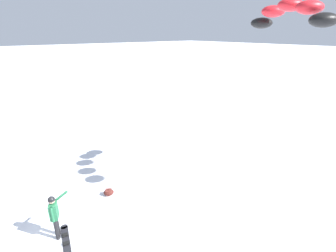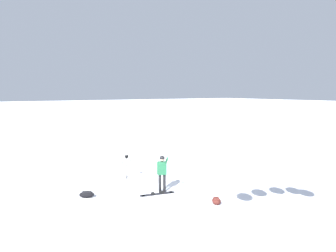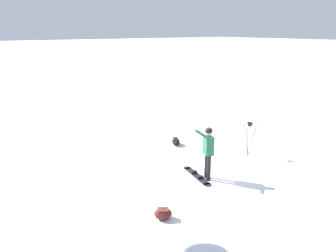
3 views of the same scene
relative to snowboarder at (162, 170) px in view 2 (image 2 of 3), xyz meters
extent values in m
plane|color=white|center=(-0.05, 0.63, -1.11)|extent=(300.00, 300.00, 0.00)
cylinder|color=black|center=(-0.04, -0.11, -0.67)|extent=(0.14, 0.14, 0.87)
cylinder|color=black|center=(0.05, 0.10, -0.67)|extent=(0.14, 0.14, 0.87)
cube|color=#1E5938|center=(0.01, 0.00, 0.07)|extent=(0.40, 0.47, 0.62)
sphere|color=tan|center=(0.01, 0.00, 0.53)|extent=(0.24, 0.24, 0.24)
sphere|color=black|center=(0.01, 0.00, 0.56)|extent=(0.25, 0.25, 0.25)
cylinder|color=#1E5938|center=(-0.30, -0.07, 0.50)|extent=(0.55, 0.30, 0.43)
cylinder|color=#1E5938|center=(0.11, 0.17, 0.07)|extent=(0.09, 0.09, 0.62)
cube|color=black|center=(-0.14, 0.36, -1.10)|extent=(0.59, 1.50, 0.02)
cylinder|color=black|center=(-0.31, -0.37, -1.10)|extent=(0.26, 0.26, 0.02)
cylinder|color=black|center=(0.03, 1.08, -1.10)|extent=(0.26, 0.26, 0.02)
cube|color=black|center=(-0.19, 0.14, -1.05)|extent=(0.23, 0.18, 0.08)
cube|color=black|center=(-0.09, 0.57, -1.05)|extent=(0.23, 0.18, 0.08)
ellipsoid|color=#4C1E19|center=(-2.60, -1.13, -0.96)|extent=(0.60, 0.57, 0.30)
cube|color=brown|center=(-2.60, -1.13, -0.85)|extent=(0.36, 0.34, 0.08)
cylinder|color=#262628|center=(2.74, 0.74, -0.50)|extent=(0.06, 0.32, 1.23)
cylinder|color=#262628|center=(2.58, 0.54, -0.50)|extent=(0.30, 0.15, 1.23)
cylinder|color=#262628|center=(2.86, 0.55, -0.50)|extent=(0.31, 0.13, 1.23)
cube|color=black|center=(2.72, 0.60, 0.14)|extent=(0.10, 0.10, 0.06)
cube|color=black|center=(2.72, 0.60, 0.22)|extent=(0.12, 0.16, 0.10)
ellipsoid|color=black|center=(1.23, 3.31, -0.96)|extent=(0.61, 0.75, 0.29)
cube|color=black|center=(1.23, 3.31, -0.86)|extent=(0.37, 0.45, 0.08)
camera|label=1|loc=(1.33, 8.16, 6.09)|focal=26.45mm
camera|label=2|loc=(-11.68, 7.25, 3.73)|focal=31.36mm
camera|label=3|loc=(-7.08, -7.47, 3.70)|focal=35.66mm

